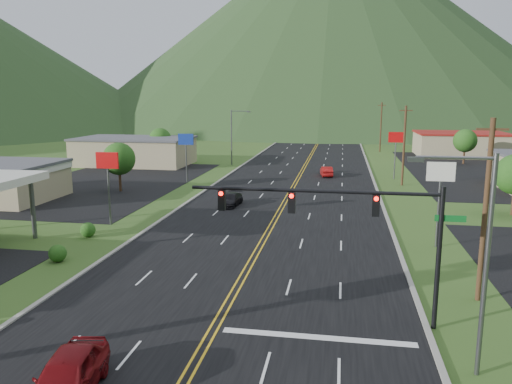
% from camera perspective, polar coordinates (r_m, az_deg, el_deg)
% --- Properties ---
extents(traffic_signal, '(13.10, 0.43, 7.00)m').
position_cam_1_polar(traffic_signal, '(24.39, 11.08, -2.96)').
color(traffic_signal, black).
rests_on(traffic_signal, ground).
extents(streetlight_east, '(3.28, 0.25, 9.00)m').
position_cam_1_polar(streetlight_east, '(21.24, 24.11, -6.20)').
color(streetlight_east, '#59595E').
rests_on(streetlight_east, ground).
extents(streetlight_west, '(3.28, 0.25, 9.00)m').
position_cam_1_polar(streetlight_west, '(81.81, -2.60, 6.69)').
color(streetlight_west, '#59595E').
rests_on(streetlight_west, ground).
extents(building_west_far, '(18.40, 11.40, 4.50)m').
position_cam_1_polar(building_west_far, '(85.20, -13.69, 4.58)').
color(building_west_far, tan).
rests_on(building_west_far, ground).
extents(building_east_far, '(16.40, 12.40, 4.50)m').
position_cam_1_polar(building_east_far, '(102.52, 22.35, 5.09)').
color(building_east_far, tan).
rests_on(building_east_far, ground).
extents(pole_sign_west_a, '(2.00, 0.18, 6.40)m').
position_cam_1_polar(pole_sign_west_a, '(44.78, -16.60, 2.66)').
color(pole_sign_west_a, '#59595E').
rests_on(pole_sign_west_a, ground).
extents(pole_sign_west_b, '(2.00, 0.18, 6.40)m').
position_cam_1_polar(pole_sign_west_b, '(65.09, -8.01, 5.42)').
color(pole_sign_west_b, '#59595E').
rests_on(pole_sign_west_b, ground).
extents(pole_sign_east_a, '(2.00, 0.18, 6.40)m').
position_cam_1_polar(pole_sign_east_a, '(38.85, 20.32, 1.25)').
color(pole_sign_east_a, '#59595E').
rests_on(pole_sign_east_a, ground).
extents(pole_sign_east_b, '(2.00, 0.18, 6.40)m').
position_cam_1_polar(pole_sign_east_b, '(70.33, 15.69, 5.52)').
color(pole_sign_east_b, '#59595E').
rests_on(pole_sign_east_b, ground).
extents(tree_west_a, '(3.84, 3.84, 5.82)m').
position_cam_1_polar(tree_west_a, '(60.92, -15.39, 3.67)').
color(tree_west_a, '#382314').
rests_on(tree_west_a, ground).
extents(tree_west_b, '(3.84, 3.84, 5.82)m').
position_cam_1_polar(tree_west_b, '(87.62, -10.89, 5.93)').
color(tree_west_b, '#382314').
rests_on(tree_west_b, ground).
extents(tree_east_b, '(3.84, 3.84, 5.82)m').
position_cam_1_polar(tree_east_b, '(90.28, 22.79, 5.43)').
color(tree_east_b, '#382314').
rests_on(tree_east_b, ground).
extents(utility_pole_a, '(1.60, 0.28, 10.00)m').
position_cam_1_polar(utility_pole_a, '(29.35, 24.74, -1.84)').
color(utility_pole_a, '#382314').
rests_on(utility_pole_a, ground).
extents(utility_pole_b, '(1.60, 0.28, 10.00)m').
position_cam_1_polar(utility_pole_b, '(65.43, 16.56, 5.17)').
color(utility_pole_b, '#382314').
rests_on(utility_pole_b, ground).
extents(utility_pole_c, '(1.60, 0.28, 10.00)m').
position_cam_1_polar(utility_pole_c, '(105.15, 14.09, 7.26)').
color(utility_pole_c, '#382314').
rests_on(utility_pole_c, ground).
extents(utility_pole_d, '(1.60, 0.28, 10.00)m').
position_cam_1_polar(utility_pole_d, '(145.03, 12.96, 8.20)').
color(utility_pole_d, '#382314').
rests_on(utility_pole_d, ground).
extents(mountain_n, '(220.00, 220.00, 85.00)m').
position_cam_1_polar(mountain_n, '(231.92, 8.72, 18.49)').
color(mountain_n, '#213F1C').
rests_on(mountain_n, ground).
extents(car_red_near, '(2.84, 5.31, 1.72)m').
position_cam_1_polar(car_red_near, '(20.84, -20.74, -19.22)').
color(car_red_near, maroon).
rests_on(car_red_near, ground).
extents(car_dark_mid, '(2.08, 4.40, 1.24)m').
position_cam_1_polar(car_dark_mid, '(51.37, -2.90, -0.92)').
color(car_dark_mid, black).
rests_on(car_dark_mid, ground).
extents(car_red_far, '(2.01, 4.33, 1.37)m').
position_cam_1_polar(car_red_far, '(71.16, 8.07, 2.33)').
color(car_red_far, '#A01111').
rests_on(car_red_far, ground).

